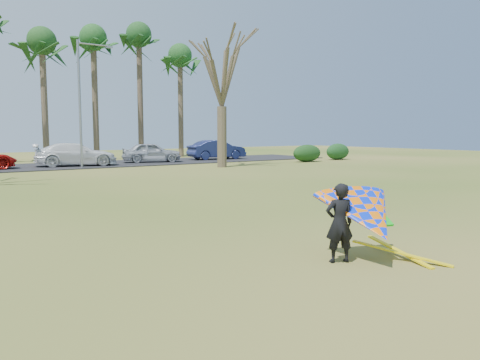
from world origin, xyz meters
TOP-DOWN VIEW (x-y plane):
  - ground at (0.00, 0.00)m, footprint 100.00×100.00m
  - parking_strip at (0.00, 25.00)m, footprint 46.00×7.00m
  - palm_6 at (2.00, 31.00)m, footprint 4.84×4.84m
  - palm_7 at (6.00, 31.00)m, footprint 4.84×4.84m
  - palm_8 at (10.00, 31.00)m, footprint 4.84×4.84m
  - palm_9 at (14.00, 31.00)m, footprint 4.84×4.84m
  - bare_tree_right at (10.00, 18.00)m, footprint 6.27×6.27m
  - streetlight at (2.16, 22.00)m, footprint 2.28×0.18m
  - hedge_near at (18.38, 18.67)m, footprint 2.68×1.22m
  - hedge_far at (22.40, 19.19)m, footprint 2.44×1.15m
  - car_3 at (2.25, 24.05)m, footprint 5.62×3.26m
  - car_4 at (8.00, 24.57)m, footprint 4.67×2.94m
  - car_5 at (13.99, 24.84)m, footprint 4.91×2.05m
  - kite_flyer at (-0.36, -2.40)m, footprint 2.13×2.39m

SIDE VIEW (x-z plane):
  - ground at x=0.00m, z-range 0.00..0.00m
  - parking_strip at x=0.00m, z-range 0.00..0.06m
  - hedge_near at x=18.38m, z-range 0.00..1.34m
  - hedge_far at x=22.40m, z-range 0.00..1.36m
  - car_4 at x=8.00m, z-range 0.06..1.54m
  - car_3 at x=2.25m, z-range 0.06..1.59m
  - kite_flyer at x=-0.36m, z-range -0.17..1.85m
  - car_5 at x=13.99m, z-range 0.06..1.64m
  - streetlight at x=2.16m, z-range 0.46..8.46m
  - bare_tree_right at x=10.00m, z-range 1.96..11.17m
  - palm_6 at x=2.00m, z-range 3.75..14.59m
  - palm_9 at x=14.00m, z-range 3.75..14.59m
  - palm_7 at x=6.00m, z-range 4.08..15.62m
  - palm_8 at x=10.00m, z-range 4.40..16.64m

